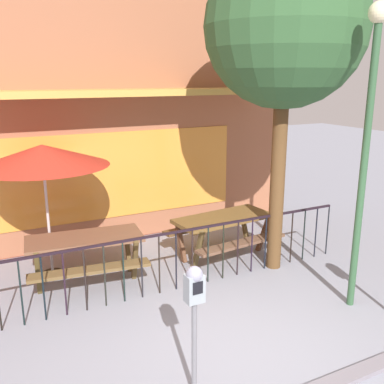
{
  "coord_description": "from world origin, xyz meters",
  "views": [
    {
      "loc": [
        -2.63,
        -3.83,
        3.23
      ],
      "look_at": [
        0.48,
        2.26,
        1.43
      ],
      "focal_mm": 41.0,
      "sensor_mm": 36.0,
      "label": 1
    }
  ],
  "objects": [
    {
      "name": "pub_storefront",
      "position": [
        0.0,
        4.59,
        2.93
      ],
      "size": [
        7.39,
        1.29,
        5.89
      ],
      "color": "brown",
      "rests_on": "ground"
    },
    {
      "name": "parking_meter_near",
      "position": [
        -0.83,
        -0.36,
        1.12
      ],
      "size": [
        0.18,
        0.17,
        1.45
      ],
      "color": "slate",
      "rests_on": "ground"
    },
    {
      "name": "patio_fence_front",
      "position": [
        -0.0,
        1.86,
        0.66
      ],
      "size": [
        6.23,
        0.04,
        0.97
      ],
      "color": "black",
      "rests_on": "ground"
    },
    {
      "name": "patio_umbrella",
      "position": [
        -1.64,
        3.26,
        2.03
      ],
      "size": [
        2.07,
        2.07,
        2.21
      ],
      "color": "black",
      "rests_on": "ground"
    },
    {
      "name": "street_tree",
      "position": [
        1.88,
        1.85,
        3.95
      ],
      "size": [
        2.51,
        2.51,
        5.23
      ],
      "color": "brown",
      "rests_on": "ground"
    },
    {
      "name": "picnic_table_right",
      "position": [
        1.32,
        2.65,
        0.61
      ],
      "size": [
        1.93,
        1.54,
        0.79
      ],
      "color": "brown",
      "rests_on": "ground"
    },
    {
      "name": "street_lamp",
      "position": [
        2.07,
        0.27,
        2.69
      ],
      "size": [
        0.28,
        0.28,
        4.14
      ],
      "color": "#2F5434",
      "rests_on": "ground"
    },
    {
      "name": "ground",
      "position": [
        0.0,
        0.0,
        0.0
      ],
      "size": [
        40.0,
        40.0,
        0.0
      ],
      "primitive_type": "plane",
      "color": "gray"
    },
    {
      "name": "picnic_table_left",
      "position": [
        -1.18,
        2.76,
        0.61
      ],
      "size": [
        1.95,
        1.57,
        0.79
      ],
      "color": "brown",
      "rests_on": "ground"
    }
  ]
}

